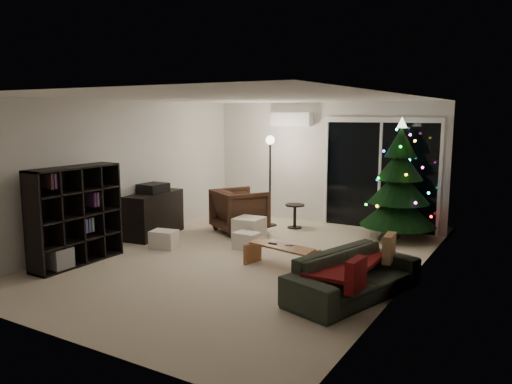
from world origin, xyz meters
TOP-DOWN VIEW (x-y plane):
  - room at (0.46, 1.49)m, footprint 6.50×7.51m
  - bookshelf at (-2.25, -1.40)m, footprint 0.48×1.51m
  - media_cabinet at (-2.25, 0.53)m, footprint 0.66×1.36m
  - stereo at (-2.25, 0.53)m, footprint 0.41×0.49m
  - armchair at (-1.05, 1.63)m, footprint 1.24×1.25m
  - ottoman at (-0.51, 1.09)m, footprint 0.49×0.49m
  - cardboard_box_a at (-1.51, -0.06)m, footprint 0.49×0.41m
  - cardboard_box_b at (-0.27, 0.61)m, footprint 0.42×0.32m
  - side_table at (-0.26, 2.44)m, footprint 0.49×0.49m
  - floor_lamp at (-0.80, 2.38)m, footprint 0.28×0.28m
  - sofa at (2.05, -0.61)m, footprint 1.29×2.07m
  - sofa_throw at (1.95, -0.61)m, footprint 0.60×1.39m
  - cushion_a at (2.30, 0.04)m, footprint 0.14×0.38m
  - cushion_b at (2.30, -1.26)m, footprint 0.14×0.38m
  - coffee_table at (0.71, 0.01)m, footprint 1.12×0.58m
  - remote_a at (0.56, 0.01)m, footprint 0.13×0.04m
  - remote_b at (0.81, 0.06)m, footprint 0.13×0.08m
  - christmas_tree at (1.73, 2.63)m, footprint 1.70×1.70m

SIDE VIEW (x-z plane):
  - cardboard_box_b at x=-0.27m, z-range 0.00..0.29m
  - cardboard_box_a at x=-1.51m, z-range 0.00..0.31m
  - coffee_table at x=0.71m, z-range 0.00..0.34m
  - ottoman at x=-0.51m, z-range 0.00..0.43m
  - side_table at x=-0.26m, z-range 0.00..0.48m
  - sofa at x=2.05m, z-range 0.00..0.56m
  - remote_a at x=0.56m, z-range 0.34..0.36m
  - remote_b at x=0.81m, z-range 0.34..0.36m
  - media_cabinet at x=-2.25m, z-range 0.00..0.82m
  - sofa_throw at x=1.95m, z-range 0.39..0.43m
  - armchair at x=-1.05m, z-range 0.00..0.84m
  - cushion_a at x=2.30m, z-range 0.32..0.70m
  - cushion_b at x=2.30m, z-range 0.32..0.70m
  - bookshelf at x=-2.25m, z-range 0.00..1.49m
  - floor_lamp at x=-0.80m, z-range 0.00..1.78m
  - stereo at x=-2.25m, z-range 0.82..0.99m
  - room at x=0.46m, z-range -0.28..2.32m
  - christmas_tree at x=1.73m, z-range 0.00..2.21m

